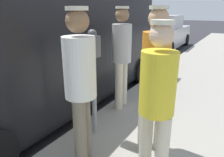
# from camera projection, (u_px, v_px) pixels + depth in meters

# --- Properties ---
(ground_plane) EXTENTS (80.00, 80.00, 0.00)m
(ground_plane) POSITION_uv_depth(u_px,v_px,m) (47.00, 112.00, 4.11)
(ground_plane) COLOR #2D2D33
(parking_meter_near) EXTENTS (0.14, 0.18, 1.52)m
(parking_meter_near) POSITION_uv_depth(u_px,v_px,m) (93.00, 66.00, 2.85)
(parking_meter_near) COLOR gray
(parking_meter_near) RESTS_ON sidewalk_slab
(pedestrian_in_orange) EXTENTS (0.36, 0.34, 1.80)m
(pedestrian_in_orange) POSITION_uv_depth(u_px,v_px,m) (155.00, 72.00, 2.54)
(pedestrian_in_orange) COLOR beige
(pedestrian_in_orange) RESTS_ON sidewalk_slab
(pedestrian_in_yellow) EXTENTS (0.34, 0.34, 1.68)m
(pedestrian_in_yellow) POSITION_uv_depth(u_px,v_px,m) (157.00, 98.00, 1.99)
(pedestrian_in_yellow) COLOR beige
(pedestrian_in_yellow) RESTS_ON sidewalk_slab
(pedestrian_in_white) EXTENTS (0.34, 0.34, 1.79)m
(pedestrian_in_white) POSITION_uv_depth(u_px,v_px,m) (80.00, 81.00, 2.22)
(pedestrian_in_white) COLOR #726656
(pedestrian_in_white) RESTS_ON sidewalk_slab
(pedestrian_in_gray) EXTENTS (0.34, 0.36, 1.81)m
(pedestrian_in_gray) POSITION_uv_depth(u_px,v_px,m) (122.00, 52.00, 3.69)
(pedestrian_in_gray) COLOR beige
(pedestrian_in_gray) RESTS_ON sidewalk_slab
(parked_van) EXTENTS (2.12, 5.20, 2.15)m
(parked_van) POSITION_uv_depth(u_px,v_px,m) (56.00, 49.00, 4.23)
(parked_van) COLOR black
(parked_van) RESTS_ON ground
(parked_sedan_ahead) EXTENTS (2.02, 4.44, 1.65)m
(parked_sedan_ahead) POSITION_uv_depth(u_px,v_px,m) (162.00, 34.00, 10.59)
(parked_sedan_ahead) COLOR #BCBCC1
(parked_sedan_ahead) RESTS_ON ground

